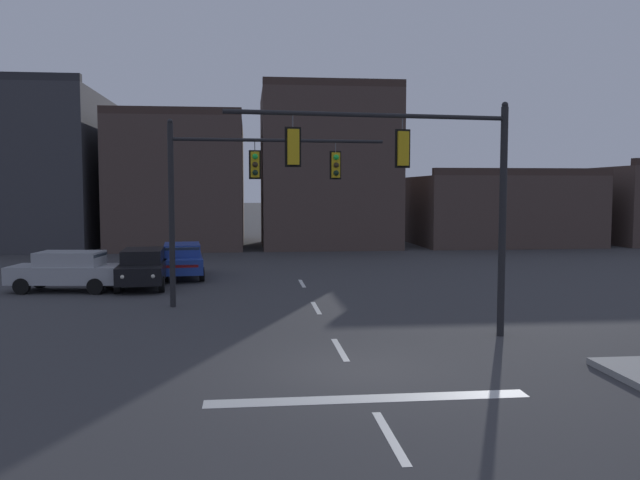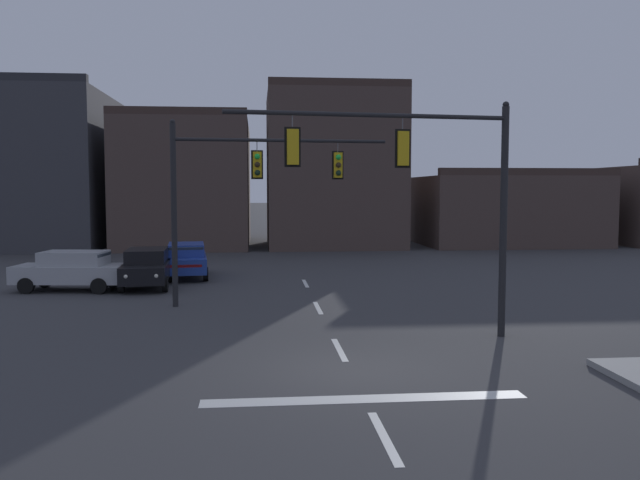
{
  "view_description": "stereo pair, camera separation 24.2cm",
  "coord_description": "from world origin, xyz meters",
  "px_view_note": "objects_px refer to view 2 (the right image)",
  "views": [
    {
      "loc": [
        -2.3,
        -14.38,
        4.08
      ],
      "look_at": [
        -0.39,
        3.18,
        2.73
      ],
      "focal_mm": 36.8,
      "sensor_mm": 36.0,
      "label": 1
    },
    {
      "loc": [
        -2.06,
        -14.4,
        4.08
      ],
      "look_at": [
        -0.39,
        3.18,
        2.73
      ],
      "focal_mm": 36.8,
      "sensor_mm": 36.0,
      "label": 2
    }
  ],
  "objects_px": {
    "signal_mast_far_side": "(239,182)",
    "car_lot_middle": "(72,270)",
    "car_lot_nearside": "(147,267)",
    "car_lot_farside": "(186,259)",
    "signal_mast_near_side": "(425,175)"
  },
  "relations": [
    {
      "from": "car_lot_middle",
      "to": "signal_mast_far_side",
      "type": "bearing_deg",
      "value": -29.85
    },
    {
      "from": "car_lot_middle",
      "to": "car_lot_farside",
      "type": "bearing_deg",
      "value": 40.9
    },
    {
      "from": "car_lot_nearside",
      "to": "car_lot_farside",
      "type": "relative_size",
      "value": 0.99
    },
    {
      "from": "car_lot_farside",
      "to": "car_lot_nearside",
      "type": "bearing_deg",
      "value": -114.49
    },
    {
      "from": "signal_mast_near_side",
      "to": "car_lot_middle",
      "type": "bearing_deg",
      "value": 140.22
    },
    {
      "from": "car_lot_nearside",
      "to": "car_lot_middle",
      "type": "relative_size",
      "value": 0.99
    },
    {
      "from": "car_lot_nearside",
      "to": "car_lot_farside",
      "type": "xyz_separation_m",
      "value": [
        1.33,
        2.92,
        0.0
      ]
    },
    {
      "from": "car_lot_nearside",
      "to": "car_lot_farside",
      "type": "bearing_deg",
      "value": 65.51
    },
    {
      "from": "signal_mast_far_side",
      "to": "car_lot_nearside",
      "type": "xyz_separation_m",
      "value": [
        -4.02,
        4.67,
        -3.5
      ]
    },
    {
      "from": "signal_mast_far_side",
      "to": "car_lot_middle",
      "type": "distance_m",
      "value": 8.68
    },
    {
      "from": "signal_mast_far_side",
      "to": "car_lot_middle",
      "type": "xyz_separation_m",
      "value": [
        -6.89,
        3.96,
        -3.5
      ]
    },
    {
      "from": "signal_mast_near_side",
      "to": "car_lot_farside",
      "type": "height_order",
      "value": "signal_mast_near_side"
    },
    {
      "from": "signal_mast_near_side",
      "to": "car_lot_farside",
      "type": "bearing_deg",
      "value": 119.79
    },
    {
      "from": "car_lot_nearside",
      "to": "car_lot_middle",
      "type": "distance_m",
      "value": 2.96
    },
    {
      "from": "car_lot_farside",
      "to": "signal_mast_near_side",
      "type": "bearing_deg",
      "value": -60.21
    }
  ]
}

